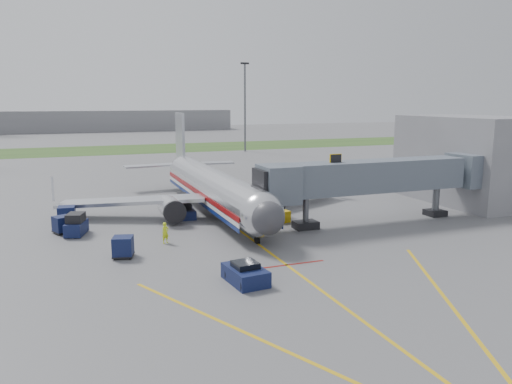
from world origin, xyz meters
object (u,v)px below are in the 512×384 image
object	(u,v)px
ramp_worker	(165,233)
pushback_tug	(245,274)
baggage_tug	(76,225)
airliner	(213,187)
belt_loader	(186,212)

from	to	relation	value
ramp_worker	pushback_tug	bearing A→B (deg)	-96.19
baggage_tug	ramp_worker	bearing A→B (deg)	-38.47
pushback_tug	ramp_worker	xyz separation A→B (m)	(-3.16, 11.05, 0.30)
baggage_tug	ramp_worker	distance (m)	8.84
airliner	pushback_tug	distance (m)	21.96
airliner	pushback_tug	world-z (taller)	airliner
pushback_tug	belt_loader	world-z (taller)	belt_loader
ramp_worker	baggage_tug	bearing A→B (deg)	119.36
baggage_tug	belt_loader	bearing A→B (deg)	17.46
baggage_tug	belt_loader	size ratio (longest dim) A/B	0.70
belt_loader	ramp_worker	world-z (taller)	belt_loader
pushback_tug	ramp_worker	distance (m)	11.50
belt_loader	ramp_worker	size ratio (longest dim) A/B	2.48
airliner	belt_loader	xyz separation A→B (m)	(-3.35, -1.57, -2.11)
baggage_tug	belt_loader	world-z (taller)	belt_loader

